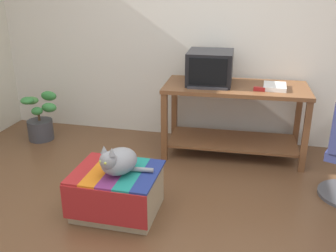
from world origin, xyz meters
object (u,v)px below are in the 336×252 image
(tv_monitor, at_px, (210,68))
(potted_plant, at_px, (40,121))
(keyboard, at_px, (208,87))
(desk, at_px, (234,108))
(ottoman_with_blanket, at_px, (117,191))
(cat, at_px, (118,161))
(stapler, at_px, (259,89))
(book, at_px, (275,87))

(tv_monitor, height_order, potted_plant, tv_monitor)
(tv_monitor, height_order, keyboard, tv_monitor)
(desk, xyz_separation_m, potted_plant, (-2.24, -0.13, -0.29))
(ottoman_with_blanket, bearing_deg, keyboard, 65.46)
(desk, height_order, ottoman_with_blanket, desk)
(desk, relative_size, cat, 3.48)
(desk, bearing_deg, ottoman_with_blanket, -123.58)
(tv_monitor, height_order, cat, tv_monitor)
(desk, height_order, stapler, stapler)
(desk, distance_m, book, 0.47)
(book, xyz_separation_m, potted_plant, (-2.62, -0.10, -0.56))
(book, relative_size, cat, 0.65)
(potted_plant, relative_size, stapler, 5.09)
(book, distance_m, stapler, 0.19)
(desk, relative_size, ottoman_with_blanket, 2.23)
(tv_monitor, distance_m, potted_plant, 2.09)
(tv_monitor, height_order, ottoman_with_blanket, tv_monitor)
(tv_monitor, height_order, book, tv_monitor)
(ottoman_with_blanket, height_order, potted_plant, potted_plant)
(desk, height_order, cat, desk)
(cat, relative_size, stapler, 3.91)
(tv_monitor, bearing_deg, keyboard, -90.15)
(desk, distance_m, potted_plant, 2.26)
(keyboard, distance_m, cat, 1.36)
(tv_monitor, distance_m, ottoman_with_blanket, 1.66)
(ottoman_with_blanket, bearing_deg, tv_monitor, 68.73)
(desk, bearing_deg, stapler, -36.32)
(potted_plant, bearing_deg, book, 2.22)
(desk, relative_size, tv_monitor, 2.99)
(stapler, bearing_deg, cat, 144.38)
(keyboard, relative_size, book, 1.43)
(ottoman_with_blanket, xyz_separation_m, cat, (0.03, -0.03, 0.29))
(desk, distance_m, tv_monitor, 0.49)
(keyboard, height_order, book, book)
(tv_monitor, xyz_separation_m, keyboard, (0.01, -0.19, -0.15))
(cat, relative_size, potted_plant, 0.77)
(desk, height_order, book, book)
(tv_monitor, xyz_separation_m, cat, (-0.50, -1.41, -0.45))
(potted_plant, bearing_deg, stapler, -0.52)
(book, bearing_deg, potted_plant, -176.58)
(keyboard, xyz_separation_m, potted_plant, (-1.97, 0.03, -0.55))
(cat, bearing_deg, tv_monitor, 90.22)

